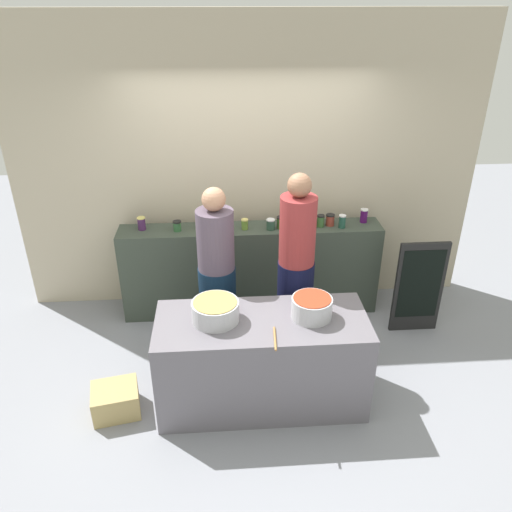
# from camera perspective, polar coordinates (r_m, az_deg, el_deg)

# --- Properties ---
(ground) EXTENTS (12.00, 12.00, 0.00)m
(ground) POSITION_cam_1_polar(r_m,az_deg,el_deg) (4.75, 0.32, -13.27)
(ground) COLOR gray
(storefront_wall) EXTENTS (4.80, 0.12, 3.00)m
(storefront_wall) POSITION_cam_1_polar(r_m,az_deg,el_deg) (5.29, -0.88, 9.91)
(storefront_wall) COLOR #BBAD92
(storefront_wall) RESTS_ON ground
(display_shelf) EXTENTS (2.70, 0.36, 0.98)m
(display_shelf) POSITION_cam_1_polar(r_m,az_deg,el_deg) (5.37, -0.58, -1.55)
(display_shelf) COLOR #374136
(display_shelf) RESTS_ON ground
(prep_table) EXTENTS (1.70, 0.70, 0.82)m
(prep_table) POSITION_cam_1_polar(r_m,az_deg,el_deg) (4.26, 0.65, -11.76)
(prep_table) COLOR slate
(prep_table) RESTS_ON ground
(preserve_jar_0) EXTENTS (0.08, 0.08, 0.13)m
(preserve_jar_0) POSITION_cam_1_polar(r_m,az_deg,el_deg) (5.21, -12.82, 3.61)
(preserve_jar_0) COLOR #46234E
(preserve_jar_0) RESTS_ON display_shelf
(preserve_jar_1) EXTENTS (0.08, 0.08, 0.10)m
(preserve_jar_1) POSITION_cam_1_polar(r_m,az_deg,el_deg) (5.12, -8.91, 3.39)
(preserve_jar_1) COLOR #2F5D35
(preserve_jar_1) RESTS_ON display_shelf
(preserve_jar_2) EXTENTS (0.07, 0.07, 0.14)m
(preserve_jar_2) POSITION_cam_1_polar(r_m,az_deg,el_deg) (5.13, -6.52, 3.80)
(preserve_jar_2) COLOR gold
(preserve_jar_2) RESTS_ON display_shelf
(preserve_jar_3) EXTENTS (0.07, 0.07, 0.15)m
(preserve_jar_3) POSITION_cam_1_polar(r_m,az_deg,el_deg) (5.12, -5.19, 3.91)
(preserve_jar_3) COLOR gold
(preserve_jar_3) RESTS_ON display_shelf
(preserve_jar_4) EXTENTS (0.07, 0.07, 0.11)m
(preserve_jar_4) POSITION_cam_1_polar(r_m,az_deg,el_deg) (5.09, -1.28, 3.62)
(preserve_jar_4) COLOR olive
(preserve_jar_4) RESTS_ON display_shelf
(preserve_jar_5) EXTENTS (0.09, 0.09, 0.11)m
(preserve_jar_5) POSITION_cam_1_polar(r_m,az_deg,el_deg) (5.09, 1.67, 3.61)
(preserve_jar_5) COLOR #2A4A38
(preserve_jar_5) RESTS_ON display_shelf
(preserve_jar_6) EXTENTS (0.09, 0.09, 0.13)m
(preserve_jar_6) POSITION_cam_1_polar(r_m,az_deg,el_deg) (5.12, 2.83, 3.81)
(preserve_jar_6) COLOR #375725
(preserve_jar_6) RESTS_ON display_shelf
(preserve_jar_7) EXTENTS (0.08, 0.08, 0.11)m
(preserve_jar_7) POSITION_cam_1_polar(r_m,az_deg,el_deg) (5.22, 4.40, 4.16)
(preserve_jar_7) COLOR #E55E0F
(preserve_jar_7) RESTS_ON display_shelf
(preserve_jar_8) EXTENTS (0.08, 0.08, 0.13)m
(preserve_jar_8) POSITION_cam_1_polar(r_m,az_deg,el_deg) (5.15, 6.17, 3.86)
(preserve_jar_8) COLOR gold
(preserve_jar_8) RESTS_ON display_shelf
(preserve_jar_9) EXTENTS (0.08, 0.08, 0.12)m
(preserve_jar_9) POSITION_cam_1_polar(r_m,az_deg,el_deg) (5.19, 7.33, 3.97)
(preserve_jar_9) COLOR #365F30
(preserve_jar_9) RESTS_ON display_shelf
(preserve_jar_10) EXTENTS (0.09, 0.09, 0.12)m
(preserve_jar_10) POSITION_cam_1_polar(r_m,az_deg,el_deg) (5.23, 8.39, 4.07)
(preserve_jar_10) COLOR brown
(preserve_jar_10) RESTS_ON display_shelf
(preserve_jar_11) EXTENTS (0.07, 0.07, 0.14)m
(preserve_jar_11) POSITION_cam_1_polar(r_m,az_deg,el_deg) (5.20, 9.73, 3.89)
(preserve_jar_11) COLOR #204A3B
(preserve_jar_11) RESTS_ON display_shelf
(preserve_jar_12) EXTENTS (0.08, 0.08, 0.14)m
(preserve_jar_12) POSITION_cam_1_polar(r_m,az_deg,el_deg) (5.37, 12.11, 4.49)
(preserve_jar_12) COLOR #410F4C
(preserve_jar_12) RESTS_ON display_shelf
(cooking_pot_left) EXTENTS (0.37, 0.37, 0.17)m
(cooking_pot_left) POSITION_cam_1_polar(r_m,az_deg,el_deg) (3.98, -4.61, -6.23)
(cooking_pot_left) COLOR #B7B7BC
(cooking_pot_left) RESTS_ON prep_table
(cooking_pot_center) EXTENTS (0.32, 0.32, 0.18)m
(cooking_pot_center) POSITION_cam_1_polar(r_m,az_deg,el_deg) (4.03, 6.32, -5.80)
(cooking_pot_center) COLOR #B7B7BC
(cooking_pot_center) RESTS_ON prep_table
(wooden_spoon) EXTENTS (0.04, 0.28, 0.02)m
(wooden_spoon) POSITION_cam_1_polar(r_m,az_deg,el_deg) (3.81, 2.16, -9.32)
(wooden_spoon) COLOR #9E703D
(wooden_spoon) RESTS_ON prep_table
(cook_with_tongs) EXTENTS (0.34, 0.34, 1.68)m
(cook_with_tongs) POSITION_cam_1_polar(r_m,az_deg,el_deg) (4.63, -4.42, -2.96)
(cook_with_tongs) COLOR #0E2136
(cook_with_tongs) RESTS_ON ground
(cook_in_cap) EXTENTS (0.33, 0.33, 1.82)m
(cook_in_cap) POSITION_cam_1_polar(r_m,az_deg,el_deg) (4.54, 4.50, -2.55)
(cook_in_cap) COLOR black
(cook_in_cap) RESTS_ON ground
(bread_crate) EXTENTS (0.43, 0.39, 0.24)m
(bread_crate) POSITION_cam_1_polar(r_m,az_deg,el_deg) (4.49, -15.59, -15.45)
(bread_crate) COLOR tan
(bread_crate) RESTS_ON ground
(chalkboard_sign) EXTENTS (0.49, 0.05, 1.00)m
(chalkboard_sign) POSITION_cam_1_polar(r_m,az_deg,el_deg) (5.29, 17.95, -3.39)
(chalkboard_sign) COLOR black
(chalkboard_sign) RESTS_ON ground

